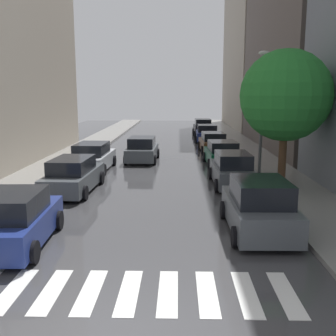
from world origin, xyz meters
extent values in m
cube|color=#3C3C3F|center=(0.00, 24.00, -0.02)|extent=(28.00, 72.00, 0.04)
cube|color=gray|center=(-6.50, 24.00, 0.07)|extent=(3.00, 72.00, 0.15)
cube|color=gray|center=(6.50, 24.00, 0.07)|extent=(3.00, 72.00, 0.15)
cube|color=silver|center=(-2.70, 1.84, 0.01)|extent=(0.45, 2.20, 0.01)
cube|color=silver|center=(-1.80, 1.84, 0.01)|extent=(0.45, 2.20, 0.01)
cube|color=silver|center=(-0.90, 1.84, 0.01)|extent=(0.45, 2.20, 0.01)
cube|color=silver|center=(0.00, 1.84, 0.01)|extent=(0.45, 2.20, 0.01)
cube|color=silver|center=(0.90, 1.84, 0.01)|extent=(0.45, 2.20, 0.01)
cube|color=silver|center=(1.80, 1.84, 0.01)|extent=(0.45, 2.20, 0.01)
cube|color=silver|center=(2.70, 1.84, 0.01)|extent=(0.45, 2.20, 0.01)
cube|color=silver|center=(3.60, 1.84, 0.01)|extent=(0.45, 2.20, 0.01)
cube|color=#564C47|center=(11.00, 26.86, 10.51)|extent=(6.00, 19.37, 21.02)
cube|color=#9E9384|center=(11.00, 47.45, 12.64)|extent=(6.00, 20.25, 25.27)
cube|color=navy|center=(-3.74, 4.69, 0.59)|extent=(2.05, 4.27, 0.82)
cube|color=black|center=(-3.73, 4.48, 1.33)|extent=(1.74, 2.38, 0.67)
cylinder|color=black|center=(-4.73, 6.02, 0.32)|extent=(0.25, 0.65, 0.64)
cylinder|color=black|center=(-2.89, 6.11, 0.32)|extent=(0.25, 0.65, 0.64)
cylinder|color=black|center=(-2.75, 3.35, 0.32)|extent=(0.25, 0.65, 0.64)
cube|color=#474C51|center=(-3.72, 11.44, 0.57)|extent=(1.98, 4.83, 0.79)
cube|color=black|center=(-3.73, 11.20, 1.29)|extent=(1.69, 2.68, 0.64)
cylinder|color=black|center=(-4.56, 13.05, 0.32)|extent=(0.24, 0.65, 0.64)
cylinder|color=black|center=(-2.75, 12.98, 0.32)|extent=(0.24, 0.65, 0.64)
cylinder|color=black|center=(-4.68, 9.90, 0.32)|extent=(0.24, 0.65, 0.64)
cylinder|color=black|center=(-2.87, 9.84, 0.32)|extent=(0.24, 0.65, 0.64)
cube|color=#B2B7BF|center=(-3.93, 16.67, 0.58)|extent=(2.03, 4.72, 0.81)
cube|color=black|center=(-3.94, 16.43, 1.31)|extent=(1.75, 2.61, 0.66)
cylinder|color=black|center=(-4.84, 18.23, 0.32)|extent=(0.24, 0.65, 0.64)
cylinder|color=black|center=(-2.94, 18.18, 0.32)|extent=(0.24, 0.65, 0.64)
cylinder|color=black|center=(-4.92, 15.15, 0.32)|extent=(0.24, 0.65, 0.64)
cylinder|color=black|center=(-3.02, 15.10, 0.32)|extent=(0.24, 0.65, 0.64)
cube|color=#474C51|center=(3.77, 6.09, 0.62)|extent=(1.96, 4.26, 0.89)
cube|color=black|center=(3.77, 5.88, 1.43)|extent=(1.71, 2.35, 0.73)
cylinder|color=black|center=(2.80, 7.47, 0.32)|extent=(0.23, 0.64, 0.64)
cylinder|color=black|center=(4.70, 7.50, 0.32)|extent=(0.23, 0.64, 0.64)
cylinder|color=black|center=(2.84, 4.68, 0.32)|extent=(0.23, 0.64, 0.64)
cylinder|color=black|center=(4.74, 4.71, 0.32)|extent=(0.23, 0.64, 0.64)
cube|color=#474C51|center=(3.78, 12.82, 0.59)|extent=(1.86, 4.37, 0.82)
cube|color=black|center=(3.78, 12.60, 1.33)|extent=(1.61, 2.42, 0.67)
cylinder|color=black|center=(2.86, 14.23, 0.32)|extent=(0.23, 0.64, 0.64)
cylinder|color=black|center=(4.63, 14.27, 0.32)|extent=(0.23, 0.64, 0.64)
cylinder|color=black|center=(2.93, 11.37, 0.32)|extent=(0.23, 0.64, 0.64)
cylinder|color=black|center=(4.69, 11.41, 0.32)|extent=(0.23, 0.64, 0.64)
cube|color=#0C4C2D|center=(3.90, 18.53, 0.55)|extent=(2.08, 4.15, 0.76)
cube|color=black|center=(3.91, 18.32, 1.24)|extent=(1.77, 2.31, 0.62)
cylinder|color=black|center=(2.89, 19.82, 0.32)|extent=(0.25, 0.65, 0.64)
cylinder|color=black|center=(4.78, 19.91, 0.32)|extent=(0.25, 0.65, 0.64)
cylinder|color=black|center=(3.02, 17.14, 0.32)|extent=(0.25, 0.65, 0.64)
cylinder|color=black|center=(4.90, 17.23, 0.32)|extent=(0.25, 0.65, 0.64)
cube|color=brown|center=(3.82, 24.45, 0.55)|extent=(2.03, 4.29, 0.74)
cube|color=black|center=(3.83, 24.24, 1.22)|extent=(1.73, 2.38, 0.61)
cylinder|color=black|center=(2.83, 25.80, 0.32)|extent=(0.25, 0.65, 0.64)
cylinder|color=black|center=(4.68, 25.88, 0.32)|extent=(0.25, 0.65, 0.64)
cylinder|color=black|center=(2.95, 23.03, 0.32)|extent=(0.25, 0.65, 0.64)
cylinder|color=black|center=(4.80, 23.11, 0.32)|extent=(0.25, 0.65, 0.64)
cube|color=navy|center=(3.81, 31.11, 0.57)|extent=(2.03, 4.24, 0.78)
cube|color=black|center=(3.80, 30.90, 1.28)|extent=(1.76, 2.34, 0.64)
cylinder|color=black|center=(2.86, 32.51, 0.32)|extent=(0.23, 0.64, 0.64)
cylinder|color=black|center=(4.81, 32.47, 0.32)|extent=(0.23, 0.64, 0.64)
cylinder|color=black|center=(2.81, 29.74, 0.32)|extent=(0.23, 0.64, 0.64)
cylinder|color=black|center=(4.75, 29.70, 0.32)|extent=(0.23, 0.64, 0.64)
cube|color=black|center=(3.71, 36.39, 0.62)|extent=(1.87, 4.59, 0.90)
cube|color=black|center=(3.72, 36.16, 1.44)|extent=(1.62, 2.53, 0.73)
cylinder|color=black|center=(2.79, 37.88, 0.32)|extent=(0.23, 0.64, 0.64)
cylinder|color=black|center=(4.58, 37.91, 0.32)|extent=(0.23, 0.64, 0.64)
cylinder|color=black|center=(2.84, 34.87, 0.32)|extent=(0.23, 0.64, 0.64)
cylinder|color=black|center=(4.63, 34.90, 0.32)|extent=(0.23, 0.64, 0.64)
cube|color=#474C51|center=(-1.29, 20.03, 0.57)|extent=(1.95, 4.36, 0.80)
cube|color=black|center=(-1.30, 19.81, 1.30)|extent=(1.68, 2.41, 0.65)
cylinder|color=black|center=(-2.18, 21.47, 0.32)|extent=(0.23, 0.64, 0.64)
cylinder|color=black|center=(-0.33, 21.43, 0.32)|extent=(0.23, 0.64, 0.64)
cylinder|color=black|center=(-2.25, 18.63, 0.32)|extent=(0.23, 0.64, 0.64)
cylinder|color=black|center=(-0.40, 18.58, 0.32)|extent=(0.23, 0.64, 0.64)
cylinder|color=#513823|center=(6.05, 12.21, 1.38)|extent=(0.36, 0.36, 2.46)
sphere|color=#25762D|center=(6.05, 12.21, 4.40)|extent=(4.22, 4.22, 4.22)
cylinder|color=#595B60|center=(5.55, 14.95, 3.28)|extent=(0.16, 0.16, 6.25)
ellipsoid|color=beige|center=(5.55, 14.95, 6.55)|extent=(0.60, 0.28, 0.24)
camera|label=1|loc=(1.12, -6.74, 4.53)|focal=43.10mm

